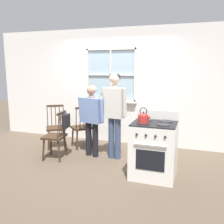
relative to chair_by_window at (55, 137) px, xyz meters
The scene contains 11 objects.
ground_plane 0.92m from the chair_by_window, ahead, with size 16.00×16.00×0.00m, color brown.
wall_back 1.91m from the chair_by_window, 61.70° to the left, with size 6.40×0.16×2.70m.
chair_by_window is the anchor object (origin of this frame).
chair_near_wall 0.85m from the chair_by_window, 77.57° to the left, with size 0.58×0.58×0.96m.
chair_center_cluster 0.73m from the chair_by_window, 120.45° to the left, with size 0.57×0.56×0.96m.
person_elderly_left 0.84m from the chair_by_window, 30.91° to the left, with size 0.62×0.32×1.45m.
person_teen_center 1.31m from the chair_by_window, 19.67° to the left, with size 0.52×0.25×1.70m.
stove 2.00m from the chair_by_window, ahead, with size 0.72×0.68×1.08m.
kettle 1.94m from the chair_by_window, ahead, with size 0.21×0.17×0.25m.
potted_plant 1.61m from the chair_by_window, 71.82° to the left, with size 0.14×0.14×0.24m.
handbag 0.41m from the chair_by_window, ahead, with size 0.21×0.23×0.31m.
Camera 1 is at (1.84, -4.23, 1.82)m, focal length 40.00 mm.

